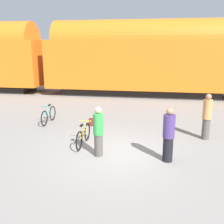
{
  "coord_description": "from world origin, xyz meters",
  "views": [
    {
      "loc": [
        1.32,
        -8.24,
        3.52
      ],
      "look_at": [
        -0.31,
        1.27,
        1.1
      ],
      "focal_mm": 42.0,
      "sensor_mm": 36.0,
      "label": 1
    }
  ],
  "objects": [
    {
      "name": "rail_near",
      "position": [
        0.0,
        10.27,
        0.01
      ],
      "size": [
        53.88,
        0.07,
        0.01
      ],
      "primitive_type": "cube",
      "color": "#4C4238",
      "rests_on": "ground_plane"
    },
    {
      "name": "bicycle_teal",
      "position": [
        -3.65,
        3.01,
        0.37
      ],
      "size": [
        0.46,
        1.69,
        0.88
      ],
      "color": "black",
      "rests_on": "ground_plane"
    },
    {
      "name": "person_in_green",
      "position": [
        -0.48,
        -0.34,
        0.84
      ],
      "size": [
        0.33,
        0.33,
        1.66
      ],
      "rotation": [
        0.0,
        0.0,
        2.71
      ],
      "color": "#514C47",
      "rests_on": "ground_plane"
    },
    {
      "name": "ground_plane",
      "position": [
        0.0,
        0.0,
        0.0
      ],
      "size": [
        80.0,
        80.0,
        0.0
      ],
      "primitive_type": "plane",
      "color": "gray"
    },
    {
      "name": "rail_far",
      "position": [
        0.0,
        11.71,
        0.01
      ],
      "size": [
        53.88,
        0.07,
        0.01
      ],
      "primitive_type": "cube",
      "color": "#4C4238",
      "rests_on": "ground_plane"
    },
    {
      "name": "person_in_purple",
      "position": [
        1.75,
        -0.39,
        0.86
      ],
      "size": [
        0.37,
        0.37,
        1.73
      ],
      "rotation": [
        0.0,
        0.0,
        0.05
      ],
      "color": "black",
      "rests_on": "ground_plane"
    },
    {
      "name": "bicycle_yellow",
      "position": [
        -1.24,
        0.52,
        0.36
      ],
      "size": [
        0.46,
        1.73,
        0.85
      ],
      "color": "black",
      "rests_on": "ground_plane"
    },
    {
      "name": "backpack",
      "position": [
        -1.51,
        2.91,
        0.17
      ],
      "size": [
        0.28,
        0.2,
        0.34
      ],
      "color": "maroon",
      "rests_on": "ground_plane"
    },
    {
      "name": "freight_train",
      "position": [
        0.0,
        10.99,
        2.83
      ],
      "size": [
        41.88,
        2.94,
        5.38
      ],
      "color": "black",
      "rests_on": "ground_plane"
    },
    {
      "name": "person_in_tan",
      "position": [
        3.27,
        1.94,
        0.9
      ],
      "size": [
        0.34,
        0.34,
        1.79
      ],
      "rotation": [
        0.0,
        0.0,
        5.62
      ],
      "color": "#514C47",
      "rests_on": "ground_plane"
    }
  ]
}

